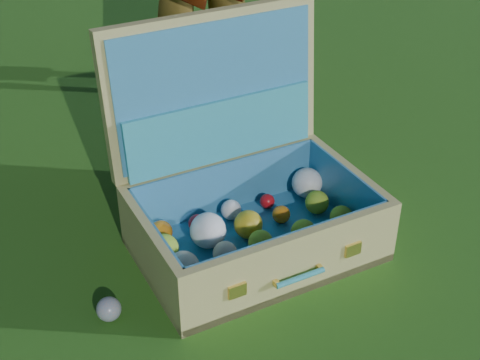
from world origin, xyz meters
name	(u,v)px	position (x,y,z in m)	size (l,w,h in m)	color
ground	(248,224)	(0.00, 0.00, 0.00)	(60.00, 60.00, 0.00)	#215114
stray_ball	(109,309)	(-0.51, -0.16, 0.03)	(0.06, 0.06, 0.06)	teal
suitcase	(242,186)	(-0.05, -0.04, 0.18)	(0.68, 0.57, 0.63)	tan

